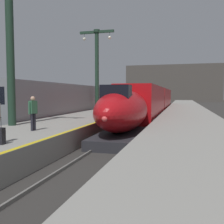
# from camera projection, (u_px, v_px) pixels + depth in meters

# --- Properties ---
(platform_left) EXTENTS (4.80, 110.00, 1.05)m
(platform_left) POSITION_uv_depth(u_px,v_px,m) (102.00, 118.00, 25.51)
(platform_left) COLOR gray
(platform_left) RESTS_ON ground
(platform_right) EXTENTS (4.80, 110.00, 1.05)m
(platform_right) POSITION_uv_depth(u_px,v_px,m) (188.00, 120.00, 23.40)
(platform_right) COLOR gray
(platform_right) RESTS_ON ground
(platform_left_safety_stripe) EXTENTS (0.20, 107.80, 0.01)m
(platform_left_safety_stripe) POSITION_uv_depth(u_px,v_px,m) (125.00, 113.00, 24.88)
(platform_left_safety_stripe) COLOR yellow
(platform_left_safety_stripe) RESTS_ON platform_left
(rail_main_left) EXTENTS (0.08, 110.00, 0.12)m
(rail_main_left) POSITION_uv_depth(u_px,v_px,m) (140.00, 120.00, 27.33)
(rail_main_left) COLOR slate
(rail_main_left) RESTS_ON ground
(rail_main_right) EXTENTS (0.08, 110.00, 0.12)m
(rail_main_right) POSITION_uv_depth(u_px,v_px,m) (154.00, 121.00, 26.94)
(rail_main_right) COLOR slate
(rail_main_right) RESTS_ON ground
(rail_secondary_left) EXTENTS (0.08, 110.00, 0.12)m
(rail_secondary_left) POSITION_uv_depth(u_px,v_px,m) (69.00, 119.00, 29.44)
(rail_secondary_left) COLOR slate
(rail_secondary_left) RESTS_ON ground
(rail_secondary_right) EXTENTS (0.08, 110.00, 0.12)m
(rail_secondary_right) POSITION_uv_depth(u_px,v_px,m) (82.00, 119.00, 29.05)
(rail_secondary_right) COLOR slate
(rail_secondary_right) RESTS_ON ground
(highspeed_train_main) EXTENTS (2.92, 39.23, 3.60)m
(highspeed_train_main) POSITION_uv_depth(u_px,v_px,m) (151.00, 102.00, 30.49)
(highspeed_train_main) COLOR #B20F14
(highspeed_train_main) RESTS_ON ground
(regional_train_adjacent) EXTENTS (2.85, 36.60, 3.80)m
(regional_train_adjacent) POSITION_uv_depth(u_px,v_px,m) (90.00, 100.00, 33.58)
(regional_train_adjacent) COLOR gray
(regional_train_adjacent) RESTS_ON ground
(station_column_mid) EXTENTS (4.00, 0.68, 8.74)m
(station_column_mid) POSITION_uv_depth(u_px,v_px,m) (10.00, 32.00, 14.49)
(station_column_mid) COLOR #1E3828
(station_column_mid) RESTS_ON platform_left
(station_column_far) EXTENTS (4.00, 0.68, 9.02)m
(station_column_far) POSITION_uv_depth(u_px,v_px,m) (97.00, 62.00, 29.31)
(station_column_far) COLOR #1E3828
(station_column_far) RESTS_ON platform_left
(passenger_mid_platform) EXTENTS (0.30, 0.56, 1.69)m
(passenger_mid_platform) POSITION_uv_depth(u_px,v_px,m) (33.00, 111.00, 12.62)
(passenger_mid_platform) COLOR #23232D
(passenger_mid_platform) RESTS_ON platform_left
(terminus_back_wall) EXTENTS (36.00, 2.00, 14.00)m
(terminus_back_wall) POSITION_uv_depth(u_px,v_px,m) (173.00, 83.00, 98.40)
(terminus_back_wall) COLOR #4C4742
(terminus_back_wall) RESTS_ON ground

